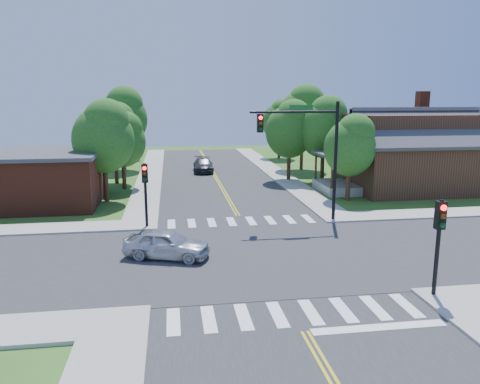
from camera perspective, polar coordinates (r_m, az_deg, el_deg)
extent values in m
plane|color=#39551A|center=(22.62, 2.53, -7.77)|extent=(100.00, 100.00, 0.00)
cube|color=#2D2D30|center=(22.61, 2.53, -7.72)|extent=(10.00, 90.00, 0.04)
cube|color=#2D2D30|center=(22.61, 2.53, -7.71)|extent=(90.00, 10.00, 0.04)
cube|color=#2D2D30|center=(22.62, 2.53, -7.77)|extent=(10.20, 10.20, 0.06)
cube|color=#9E9B93|center=(47.64, 4.01, 2.63)|extent=(2.20, 40.00, 0.14)
cube|color=#9E9B93|center=(46.57, -10.82, 2.24)|extent=(2.20, 40.00, 0.14)
cube|color=white|center=(28.14, -8.36, -3.87)|extent=(0.45, 2.00, 0.01)
cube|color=white|center=(28.16, -5.91, -3.79)|extent=(0.45, 2.00, 0.01)
cube|color=white|center=(28.24, -3.47, -3.71)|extent=(0.45, 2.00, 0.01)
cube|color=white|center=(28.36, -1.05, -3.62)|extent=(0.45, 2.00, 0.01)
cube|color=white|center=(28.53, 1.34, -3.53)|extent=(0.45, 2.00, 0.01)
cube|color=white|center=(28.76, 3.70, -3.43)|extent=(0.45, 2.00, 0.01)
cube|color=white|center=(29.03, 6.02, -3.33)|extent=(0.45, 2.00, 0.01)
cube|color=white|center=(29.34, 8.29, -3.22)|extent=(0.45, 2.00, 0.01)
cube|color=white|center=(16.52, -8.13, -15.36)|extent=(0.45, 2.00, 0.01)
cube|color=white|center=(16.55, -3.82, -15.19)|extent=(0.45, 2.00, 0.01)
cube|color=white|center=(16.68, 0.43, -14.95)|extent=(0.45, 2.00, 0.01)
cube|color=white|center=(16.89, 4.60, -14.63)|extent=(0.45, 2.00, 0.01)
cube|color=white|center=(17.18, 8.62, -14.26)|extent=(0.45, 2.00, 0.01)
cube|color=white|center=(17.54, 12.48, -13.83)|extent=(0.45, 2.00, 0.01)
cube|color=white|center=(17.99, 16.16, -13.37)|extent=(0.45, 2.00, 0.01)
cube|color=white|center=(18.49, 19.63, -12.88)|extent=(0.45, 2.00, 0.01)
cube|color=gold|center=(47.94, -3.57, 2.66)|extent=(0.10, 37.50, 0.01)
cube|color=gold|center=(47.95, -3.34, 2.67)|extent=(0.10, 37.50, 0.01)
cube|color=white|center=(16.67, 16.58, -15.65)|extent=(4.60, 0.45, 0.09)
cylinder|color=black|center=(28.53, 11.55, 3.53)|extent=(0.20, 0.20, 7.20)
cylinder|color=black|center=(27.49, 6.63, 9.67)|extent=(5.20, 0.14, 0.14)
cube|color=#19591E|center=(27.54, 7.49, 10.17)|extent=(1.40, 0.04, 0.30)
cube|color=black|center=(27.07, 2.46, 8.38)|extent=(0.34, 0.28, 1.05)
sphere|color=#FF0C0C|center=(26.88, 2.54, 9.03)|extent=(0.22, 0.22, 0.22)
sphere|color=#3F2605|center=(26.90, 2.53, 8.35)|extent=(0.22, 0.22, 0.22)
sphere|color=#05330F|center=(26.92, 2.53, 7.67)|extent=(0.22, 0.22, 0.22)
cylinder|color=black|center=(19.00, 22.92, -6.49)|extent=(0.16, 0.16, 3.80)
cube|color=black|center=(18.65, 23.24, -2.61)|extent=(0.34, 0.28, 1.05)
sphere|color=#FF0C0C|center=(18.44, 23.59, -1.78)|extent=(0.22, 0.22, 0.22)
sphere|color=#3F2605|center=(18.51, 23.51, -2.75)|extent=(0.22, 0.22, 0.22)
sphere|color=#05330F|center=(18.59, 23.43, -3.70)|extent=(0.22, 0.22, 0.22)
cylinder|color=black|center=(27.16, -11.42, -0.51)|extent=(0.16, 0.16, 3.80)
cube|color=black|center=(26.92, -11.53, 2.24)|extent=(0.34, 0.28, 1.05)
sphere|color=#FF0C0C|center=(26.70, -11.58, 2.85)|extent=(0.22, 0.22, 0.22)
sphere|color=#3F2605|center=(26.75, -11.55, 2.17)|extent=(0.22, 0.22, 0.22)
sphere|color=#05330F|center=(26.80, -11.52, 1.50)|extent=(0.22, 0.22, 0.22)
cube|color=#351F12|center=(40.47, 20.16, 3.10)|extent=(10.00, 8.00, 4.00)
cube|color=#9E9B93|center=(38.15, 11.64, 0.58)|extent=(2.60, 4.50, 0.70)
cylinder|color=#351F12|center=(35.70, 11.15, 1.89)|extent=(0.18, 0.18, 2.50)
cylinder|color=#351F12|center=(39.44, 9.22, 2.87)|extent=(0.18, 0.18, 2.50)
cube|color=#38383D|center=(37.74, 11.80, 4.46)|extent=(2.80, 4.80, 0.18)
cube|color=maroon|center=(44.54, 21.00, 5.78)|extent=(0.90, 0.90, 7.11)
cube|color=maroon|center=(36.05, -24.60, 1.38)|extent=(10.00, 8.00, 3.50)
cube|color=#38383D|center=(35.80, -24.85, 4.30)|extent=(10.40, 8.40, 0.25)
cylinder|color=#382314|center=(34.94, 13.03, 0.90)|extent=(0.34, 0.34, 2.35)
ellipsoid|color=#1C5318|center=(34.56, 13.23, 5.24)|extent=(3.72, 3.53, 4.09)
sphere|color=#1C5318|center=(34.39, 13.91, 7.04)|extent=(2.73, 2.73, 2.73)
cylinder|color=#382314|center=(41.85, 9.99, 3.09)|extent=(0.34, 0.34, 2.84)
ellipsoid|color=#1C5318|center=(41.50, 10.15, 7.48)|extent=(4.48, 4.25, 4.93)
sphere|color=#1C5318|center=(41.34, 10.71, 9.31)|extent=(3.28, 3.28, 3.28)
cylinder|color=#382314|center=(48.81, 7.51, 4.62)|extent=(0.34, 0.34, 3.25)
ellipsoid|color=#1C5318|center=(48.50, 7.63, 8.93)|extent=(5.13, 4.88, 5.65)
sphere|color=#1C5318|center=(48.35, 8.09, 10.74)|extent=(3.76, 3.76, 3.76)
cylinder|color=#382314|center=(57.70, 4.77, 5.46)|extent=(0.34, 0.34, 2.67)
ellipsoid|color=#1C5318|center=(57.46, 4.82, 8.46)|extent=(4.22, 4.01, 4.64)
sphere|color=#1C5318|center=(57.28, 5.19, 9.71)|extent=(3.09, 3.09, 3.09)
cylinder|color=#382314|center=(35.01, -16.03, 1.09)|extent=(0.34, 0.34, 2.74)
ellipsoid|color=#1C5318|center=(34.60, -16.32, 6.15)|extent=(4.33, 4.12, 4.77)
sphere|color=#1C5318|center=(34.28, -15.98, 8.30)|extent=(3.18, 3.18, 3.18)
cylinder|color=#382314|center=(42.13, -14.85, 2.79)|extent=(0.34, 0.34, 2.63)
ellipsoid|color=#1C5318|center=(41.80, -15.07, 6.82)|extent=(4.15, 3.94, 4.56)
sphere|color=#1C5318|center=(41.49, -14.77, 8.53)|extent=(3.04, 3.04, 3.04)
cylinder|color=#382314|center=(49.73, -13.95, 4.46)|extent=(0.34, 0.34, 3.18)
ellipsoid|color=#1C5318|center=(49.43, -14.16, 8.61)|extent=(5.03, 4.77, 5.53)
sphere|color=#1C5318|center=(49.15, -13.91, 10.37)|extent=(3.69, 3.69, 3.69)
cylinder|color=#382314|center=(58.18, -13.44, 5.23)|extent=(0.34, 0.34, 2.66)
ellipsoid|color=#1C5318|center=(57.93, -13.58, 8.18)|extent=(4.20, 3.99, 4.61)
sphere|color=#1C5318|center=(57.65, -13.36, 9.43)|extent=(3.08, 3.08, 3.08)
cylinder|color=#382314|center=(42.20, 5.96, 3.19)|extent=(0.34, 0.34, 2.70)
ellipsoid|color=#1C5318|center=(41.86, 6.05, 7.33)|extent=(4.27, 4.06, 4.70)
sphere|color=#1C5318|center=(41.67, 6.56, 9.07)|extent=(3.13, 3.13, 3.13)
cylinder|color=#382314|center=(39.42, -13.96, 2.06)|extent=(0.34, 0.34, 2.36)
ellipsoid|color=#1C5318|center=(39.08, -14.15, 5.92)|extent=(3.73, 3.54, 4.10)
sphere|color=#1C5318|center=(38.77, -13.82, 7.56)|extent=(2.74, 2.74, 2.74)
imported|color=silver|center=(22.26, -8.93, -6.36)|extent=(4.18, 5.06, 1.37)
imported|color=#282A2C|center=(46.96, -4.51, 3.24)|extent=(2.11, 4.77, 1.36)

